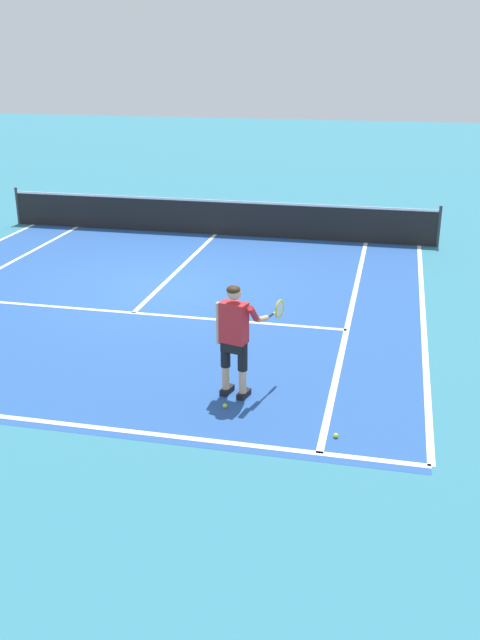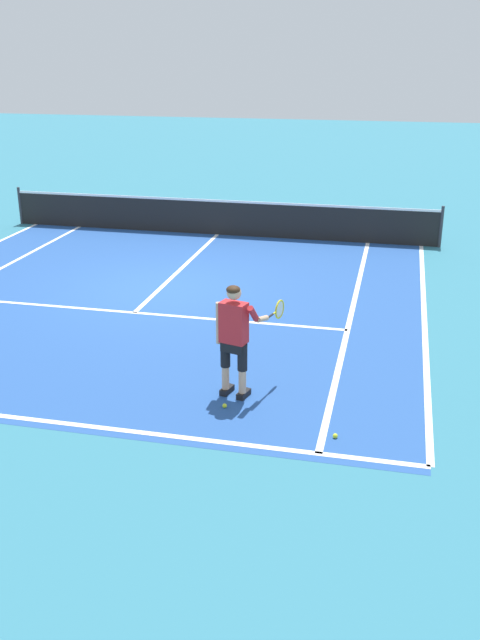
# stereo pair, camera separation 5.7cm
# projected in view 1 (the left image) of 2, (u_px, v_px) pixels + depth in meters

# --- Properties ---
(ground_plane) EXTENTS (80.00, 80.00, 0.00)m
(ground_plane) POSITION_uv_depth(u_px,v_px,m) (160.00, 288.00, 15.19)
(ground_plane) COLOR teal
(court_inner_surface) EXTENTS (10.98, 11.13, 0.00)m
(court_inner_surface) POSITION_uv_depth(u_px,v_px,m) (151.00, 296.00, 14.66)
(court_inner_surface) COLOR #234C93
(court_inner_surface) RESTS_ON ground
(line_baseline) EXTENTS (10.98, 0.10, 0.01)m
(line_baseline) POSITION_uv_depth(u_px,v_px,m) (22.00, 419.00, 9.77)
(line_baseline) COLOR white
(line_baseline) RESTS_ON ground
(line_service) EXTENTS (8.23, 0.10, 0.01)m
(line_service) POSITION_uv_depth(u_px,v_px,m) (133.00, 313.00, 13.71)
(line_service) COLOR white
(line_service) RESTS_ON ground
(line_centre_service) EXTENTS (0.10, 6.40, 0.01)m
(line_centre_service) POSITION_uv_depth(u_px,v_px,m) (182.00, 267.00, 16.63)
(line_centre_service) COLOR white
(line_centre_service) RESTS_ON ground
(line_singles_right) EXTENTS (0.10, 10.73, 0.01)m
(line_singles_right) POSITION_uv_depth(u_px,v_px,m) (351.00, 311.00, 13.82)
(line_singles_right) COLOR white
(line_singles_right) RESTS_ON ground
(line_doubles_right) EXTENTS (0.10, 10.73, 0.01)m
(line_doubles_right) POSITION_uv_depth(u_px,v_px,m) (423.00, 316.00, 13.54)
(line_doubles_right) COLOR white
(line_doubles_right) RESTS_ON ground
(tennis_net) EXTENTS (11.96, 0.08, 1.07)m
(tennis_net) POSITION_uv_depth(u_px,v_px,m) (215.00, 217.00, 19.37)
(tennis_net) COLOR #333338
(tennis_net) RESTS_ON ground
(tennis_player) EXTENTS (0.86, 1.04, 1.71)m
(tennis_player) POSITION_uv_depth(u_px,v_px,m) (235.00, 333.00, 10.09)
(tennis_player) COLOR black
(tennis_player) RESTS_ON ground
(tennis_ball_near_feet) EXTENTS (0.07, 0.07, 0.07)m
(tennis_ball_near_feet) POSITION_uv_depth(u_px,v_px,m) (336.00, 436.00, 9.29)
(tennis_ball_near_feet) COLOR #CCE02D
(tennis_ball_near_feet) RESTS_ON ground
(tennis_ball_by_baseline) EXTENTS (0.07, 0.07, 0.07)m
(tennis_ball_by_baseline) POSITION_uv_depth(u_px,v_px,m) (225.00, 406.00, 10.06)
(tennis_ball_by_baseline) COLOR #CCE02D
(tennis_ball_by_baseline) RESTS_ON ground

